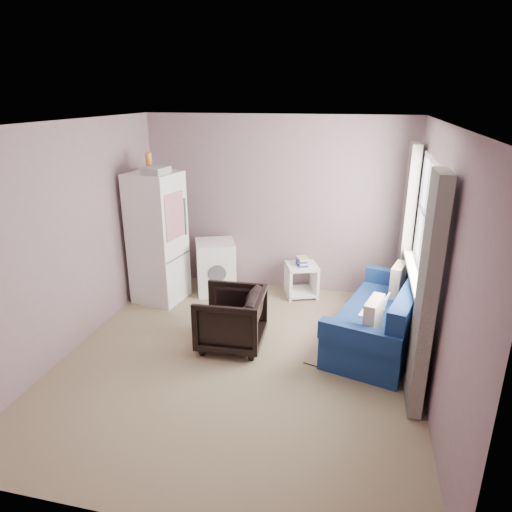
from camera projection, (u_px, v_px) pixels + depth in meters
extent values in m
cube|color=#988463|center=(239.00, 360.00, 5.02)|extent=(3.80, 4.20, 0.02)
cube|color=silver|center=(236.00, 122.00, 4.17)|extent=(3.80, 4.20, 0.02)
cube|color=gray|center=(276.00, 205.00, 6.53)|extent=(3.80, 0.02, 2.50)
cube|color=gray|center=(143.00, 367.00, 2.66)|extent=(3.80, 0.02, 2.50)
cube|color=gray|center=(70.00, 239.00, 5.00)|extent=(0.02, 4.20, 2.50)
cube|color=gray|center=(438.00, 267.00, 4.19)|extent=(0.02, 4.20, 2.50)
cube|color=white|center=(430.00, 221.00, 4.75)|extent=(0.01, 1.60, 1.20)
imported|color=black|center=(231.00, 316.00, 5.18)|extent=(0.71, 0.75, 0.74)
cube|color=white|center=(158.00, 238.00, 6.21)|extent=(0.70, 0.70, 1.79)
cube|color=#57575F|center=(178.00, 257.00, 6.17)|extent=(0.10, 0.57, 0.02)
cube|color=#57575F|center=(185.00, 217.00, 6.20)|extent=(0.03, 0.03, 0.51)
cube|color=silver|center=(175.00, 216.00, 5.95)|extent=(0.08, 0.42, 0.61)
cylinder|color=orange|center=(149.00, 162.00, 5.94)|extent=(0.09, 0.09, 0.25)
cube|color=#A7A79D|center=(156.00, 171.00, 5.76)|extent=(0.31, 0.35, 0.09)
cube|color=white|center=(216.00, 267.00, 6.61)|extent=(0.70, 0.70, 0.76)
cube|color=#57575F|center=(215.00, 244.00, 6.47)|extent=(0.65, 0.64, 0.04)
cylinder|color=#57575F|center=(217.00, 274.00, 6.35)|extent=(0.24, 0.11, 0.25)
cube|color=white|center=(302.00, 266.00, 6.45)|extent=(0.55, 0.55, 0.04)
cube|color=white|center=(301.00, 292.00, 6.58)|extent=(0.55, 0.55, 0.04)
cube|color=white|center=(288.00, 281.00, 6.50)|extent=(0.18, 0.41, 0.47)
cube|color=white|center=(315.00, 279.00, 6.54)|extent=(0.18, 0.41, 0.47)
cube|color=navy|center=(302.00, 264.00, 6.44)|extent=(0.20, 0.24, 0.03)
cube|color=beige|center=(303.00, 262.00, 6.43)|extent=(0.22, 0.25, 0.03)
cube|color=navy|center=(301.00, 260.00, 6.42)|extent=(0.19, 0.24, 0.03)
cube|color=beige|center=(303.00, 259.00, 6.41)|extent=(0.22, 0.25, 0.03)
cube|color=navy|center=(379.00, 326.00, 5.31)|extent=(1.28, 1.93, 0.39)
cube|color=navy|center=(412.00, 300.00, 5.02)|extent=(0.65, 1.75, 0.43)
cube|color=navy|center=(360.00, 336.00, 4.50)|extent=(0.84, 0.36, 0.20)
cube|color=navy|center=(398.00, 279.00, 5.91)|extent=(0.84, 0.36, 0.20)
cube|color=#FBE4BE|center=(373.00, 317.00, 4.68)|extent=(0.22, 0.41, 0.39)
cube|color=#FBE4BE|center=(398.00, 280.00, 5.62)|extent=(0.22, 0.41, 0.39)
cube|color=white|center=(372.00, 312.00, 5.19)|extent=(0.31, 0.37, 0.02)
cube|color=silver|center=(383.00, 306.00, 5.10)|extent=(0.15, 0.33, 0.21)
cube|color=white|center=(416.00, 276.00, 4.98)|extent=(0.14, 1.70, 0.04)
cube|color=white|center=(421.00, 274.00, 4.96)|extent=(0.02, 1.68, 0.05)
cube|color=white|center=(428.00, 221.00, 4.76)|extent=(0.02, 1.68, 0.05)
cube|color=white|center=(435.00, 163.00, 4.55)|extent=(0.02, 1.68, 0.05)
cube|color=white|center=(439.00, 244.00, 4.02)|extent=(0.02, 0.05, 1.20)
cube|color=white|center=(431.00, 228.00, 4.51)|extent=(0.02, 0.05, 1.20)
cube|color=white|center=(425.00, 215.00, 5.00)|extent=(0.02, 0.05, 1.20)
cube|color=white|center=(420.00, 204.00, 5.49)|extent=(0.02, 0.05, 1.20)
cube|color=beige|center=(426.00, 298.00, 3.92)|extent=(0.12, 0.46, 2.18)
cube|color=beige|center=(406.00, 229.00, 5.90)|extent=(0.12, 0.46, 2.18)
cylinder|color=black|center=(333.00, 368.00, 4.85)|extent=(0.28, 0.11, 0.01)
cylinder|color=black|center=(316.00, 366.00, 4.87)|extent=(0.28, 0.09, 0.01)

